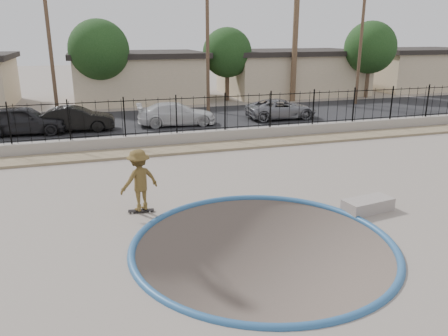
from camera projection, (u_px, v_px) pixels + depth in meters
ground at (172, 157)px, 23.70m from camera, size 120.00×120.00×2.20m
bowl_pit at (263, 245)px, 11.52m from camera, size 6.84×6.84×1.80m
coping_ring at (263, 245)px, 11.52m from camera, size 7.04×7.04×0.20m
rock_strip at (182, 149)px, 20.80m from camera, size 42.00×1.60×0.11m
retaining_wall at (177, 139)px, 21.73m from camera, size 42.00×0.45×0.60m
fence at (176, 115)px, 21.38m from camera, size 40.00×0.04×1.80m
street at (156, 120)px, 27.93m from camera, size 90.00×8.00×0.04m
house_center at (137, 76)px, 36.01m from camera, size 10.60×8.60×3.90m
house_east at (291, 72)px, 40.00m from camera, size 12.60×8.60×3.90m
house_east_far at (418, 68)px, 43.98m from camera, size 11.60×8.60×3.90m
palm_right at (297, 6)px, 33.74m from camera, size 2.30×2.30×10.30m
utility_pole_left at (50, 44)px, 26.66m from camera, size 1.70×0.24×9.00m
utility_pole_mid at (208, 39)px, 29.43m from camera, size 1.70×0.24×9.50m
utility_pole_right at (361, 42)px, 32.92m from camera, size 1.70×0.24×9.00m
street_tree_left at (99, 50)px, 31.31m from camera, size 4.32×4.32×6.36m
street_tree_mid at (227, 53)px, 35.17m from camera, size 3.96×3.96×5.83m
street_tree_right at (370, 48)px, 36.66m from camera, size 4.32×4.32×6.36m
skater at (139, 183)px, 13.33m from camera, size 1.41×1.11×1.92m
skateboard at (141, 210)px, 13.60m from camera, size 0.81×0.31×0.07m
concrete_ledge at (368, 205)px, 13.65m from camera, size 1.69×0.93×0.40m
car_a at (23, 120)px, 23.72m from camera, size 4.79×2.26×1.58m
car_b at (76, 119)px, 24.51m from camera, size 4.35×1.82×1.40m
car_c at (177, 114)px, 26.16m from camera, size 4.78×2.23×1.35m
car_d at (281, 109)px, 28.13m from camera, size 4.62×2.18×1.27m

